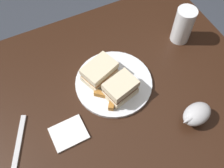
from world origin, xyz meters
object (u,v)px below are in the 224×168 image
at_px(pint_glass, 183,27).
at_px(napkin, 69,133).
at_px(sandwich_half_left, 99,72).
at_px(plate, 114,83).
at_px(gravy_boat, 196,114).
at_px(sandwich_half_right, 121,89).
at_px(fork, 19,142).

bearing_deg(pint_glass, napkin, -161.40).
bearing_deg(sandwich_half_left, plate, -48.01).
height_order(pint_glass, gravy_boat, pint_glass).
height_order(sandwich_half_right, napkin, sandwich_half_right).
height_order(plate, sandwich_half_right, sandwich_half_right).
bearing_deg(plate, fork, -170.11).
bearing_deg(sandwich_half_right, sandwich_half_left, 110.14).
relative_size(sandwich_half_right, fork, 0.66).
relative_size(napkin, fork, 0.61).
bearing_deg(sandwich_half_left, gravy_boat, -53.10).
distance_m(pint_glass, fork, 0.71).
relative_size(plate, sandwich_half_left, 2.03).
bearing_deg(gravy_boat, sandwich_half_left, 126.90).
bearing_deg(pint_glass, fork, -168.58).
bearing_deg(napkin, sandwich_half_right, 13.90).
distance_m(pint_glass, gravy_boat, 0.35).
xyz_separation_m(sandwich_half_left, fork, (-0.33, -0.10, -0.04)).
relative_size(pint_glass, gravy_boat, 1.22).
height_order(sandwich_half_left, gravy_boat, sandwich_half_left).
distance_m(plate, sandwich_half_right, 0.07).
bearing_deg(sandwich_half_right, plate, 88.30).
height_order(sandwich_half_right, fork, sandwich_half_right).
distance_m(sandwich_half_left, pint_glass, 0.37).
bearing_deg(pint_glass, plate, -166.93).
relative_size(gravy_boat, fork, 0.66).
xyz_separation_m(gravy_boat, fork, (-0.54, 0.18, -0.04)).
bearing_deg(fork, gravy_boat, -82.63).
relative_size(sandwich_half_left, sandwich_half_right, 1.14).
xyz_separation_m(plate, sandwich_half_right, (-0.00, -0.05, 0.04)).
relative_size(pint_glass, fork, 0.81).
bearing_deg(fork, sandwich_half_left, -46.92).
distance_m(sandwich_half_right, pint_glass, 0.36).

